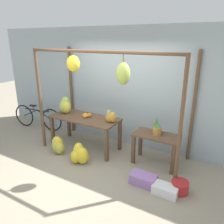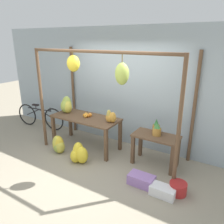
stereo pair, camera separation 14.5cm
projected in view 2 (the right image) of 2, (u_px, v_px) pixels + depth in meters
The scene contains 15 objects.
ground_plane at pixel (89, 170), 4.39m from camera, with size 20.00×20.00×0.00m, color gray.
shop_wall_back at pixel (126, 88), 5.18m from camera, with size 8.00×0.08×2.80m.
stall_awning at pixel (105, 85), 4.34m from camera, with size 3.27×1.26×2.32m.
display_table_main at pixel (86, 121), 5.15m from camera, with size 1.64×0.70×0.77m.
display_table_side at pixel (156, 142), 4.44m from camera, with size 0.93×0.49×0.67m.
banana_pile_on_table at pixel (67, 106), 5.37m from camera, with size 0.38×0.36×0.41m.
orange_pile at pixel (87, 115), 5.11m from camera, with size 0.20×0.20×0.09m.
pineapple_cluster at pixel (157, 129), 4.40m from camera, with size 0.22×0.26×0.31m.
banana_pile_ground_left at pixel (59, 145), 5.02m from camera, with size 0.34×0.34×0.43m.
banana_pile_ground_right at pixel (79, 154), 4.64m from camera, with size 0.43×0.41×0.43m.
fruit_crate_white at pixel (141, 180), 3.93m from camera, with size 0.46×0.27×0.19m.
blue_bucket at pixel (178, 188), 3.70m from camera, with size 0.29×0.29×0.21m.
parked_bicycle at pixel (40, 116), 6.43m from camera, with size 1.65×0.25×0.70m.
papaya_pile at pixel (110, 117), 4.75m from camera, with size 0.27×0.19×0.28m.
fruit_crate_purple at pixel (163, 191), 3.66m from camera, with size 0.42×0.24×0.17m.
Camera 2 is at (2.38, -2.99, 2.51)m, focal length 35.00 mm.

